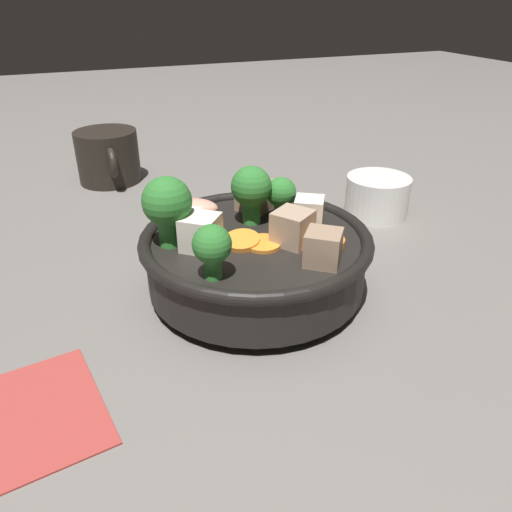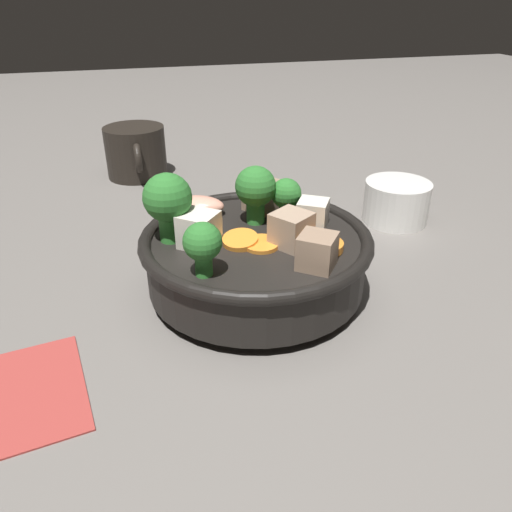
# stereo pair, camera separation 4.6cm
# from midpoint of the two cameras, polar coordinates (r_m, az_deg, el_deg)

# --- Properties ---
(ground_plane) EXTENTS (3.00, 3.00, 0.00)m
(ground_plane) POSITION_cam_midpoint_polar(r_m,az_deg,el_deg) (0.48, 2.75, -4.04)
(ground_plane) COLOR slate
(stirfry_bowl) EXTENTS (0.21, 0.21, 0.12)m
(stirfry_bowl) POSITION_cam_midpoint_polar(r_m,az_deg,el_deg) (0.46, 2.66, 0.51)
(stirfry_bowl) COLOR black
(stirfry_bowl) RESTS_ON ground_plane
(tea_cup) EXTENTS (0.08, 0.08, 0.05)m
(tea_cup) POSITION_cam_midpoint_polar(r_m,az_deg,el_deg) (0.65, 17.76, 5.92)
(tea_cup) COLOR white
(tea_cup) RESTS_ON ground_plane
(dark_mug) EXTENTS (0.11, 0.09, 0.08)m
(dark_mug) POSITION_cam_midpoint_polar(r_m,az_deg,el_deg) (0.78, -11.90, 11.52)
(dark_mug) COLOR black
(dark_mug) RESTS_ON ground_plane
(napkin) EXTENTS (0.12, 0.09, 0.00)m
(napkin) POSITION_cam_midpoint_polar(r_m,az_deg,el_deg) (0.40, -21.46, -14.43)
(napkin) COLOR #A33833
(napkin) RESTS_ON ground_plane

